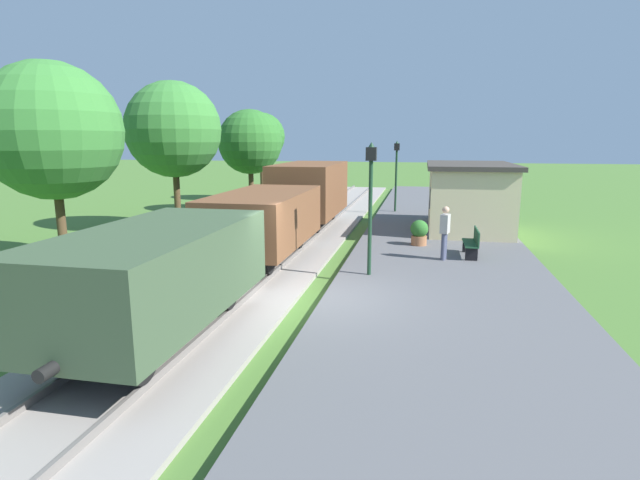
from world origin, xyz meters
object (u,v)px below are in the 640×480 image
(potted_planter, at_px, (419,232))
(tree_trackside_far, at_px, (173,130))
(lamp_post_near, at_px, (371,185))
(station_hut, at_px, (468,196))
(bench_near_hut, at_px, (473,242))
(bench_down_platform, at_px, (455,204))
(tree_trackside_mid, at_px, (52,132))
(freight_train, at_px, (269,218))
(lamp_post_far, at_px, (396,163))
(tree_field_left, at_px, (250,142))
(person_waiting, at_px, (445,231))
(tree_field_distant, at_px, (261,137))

(potted_planter, xyz_separation_m, tree_trackside_far, (-10.64, 2.31, 3.70))
(lamp_post_near, relative_size, tree_trackside_far, 0.57)
(station_hut, xyz_separation_m, bench_near_hut, (-0.25, -5.33, -0.93))
(bench_down_platform, relative_size, tree_trackside_mid, 0.24)
(tree_trackside_mid, bearing_deg, tree_trackside_far, 86.03)
(freight_train, bearing_deg, tree_trackside_mid, -163.46)
(tree_trackside_far, bearing_deg, bench_near_hut, -17.11)
(lamp_post_far, bearing_deg, tree_field_left, -177.91)
(freight_train, height_order, person_waiting, freight_train)
(lamp_post_far, relative_size, tree_trackside_far, 0.57)
(bench_near_hut, height_order, lamp_post_near, lamp_post_near)
(tree_trackside_mid, height_order, tree_field_distant, tree_trackside_mid)
(station_hut, xyz_separation_m, tree_trackside_far, (-12.61, -1.52, 2.77))
(tree_trackside_far, distance_m, tree_field_left, 6.12)
(lamp_post_near, bearing_deg, potted_planter, 73.12)
(person_waiting, height_order, potted_planter, person_waiting)
(tree_trackside_mid, bearing_deg, potted_planter, 21.99)
(tree_field_left, bearing_deg, tree_trackside_far, -103.08)
(person_waiting, height_order, lamp_post_near, lamp_post_near)
(potted_planter, height_order, tree_field_left, tree_field_left)
(freight_train, distance_m, tree_field_left, 11.98)
(lamp_post_near, bearing_deg, lamp_post_far, 90.00)
(potted_planter, bearing_deg, tree_trackside_mid, -158.01)
(freight_train, distance_m, tree_trackside_far, 8.16)
(bench_down_platform, xyz_separation_m, tree_field_distant, (-12.10, 5.20, 3.46))
(freight_train, relative_size, bench_near_hut, 12.93)
(potted_planter, relative_size, tree_trackside_mid, 0.14)
(freight_train, relative_size, tree_trackside_mid, 3.05)
(bench_down_platform, distance_m, potted_planter, 8.59)
(potted_planter, xyz_separation_m, tree_field_left, (-9.26, 8.25, 3.14))
(freight_train, xyz_separation_m, lamp_post_far, (3.49, 11.16, 1.30))
(bench_down_platform, relative_size, tree_field_distant, 0.26)
(freight_train, xyz_separation_m, potted_planter, (4.83, 2.62, -0.78))
(freight_train, relative_size, lamp_post_near, 5.24)
(freight_train, xyz_separation_m, bench_near_hut, (6.55, 1.13, -0.78))
(tree_trackside_far, bearing_deg, tree_field_left, 76.92)
(tree_trackside_mid, height_order, tree_trackside_far, tree_trackside_far)
(tree_field_left, xyz_separation_m, tree_field_distant, (-1.11, 5.36, 0.32))
(tree_field_left, bearing_deg, station_hut, -21.46)
(bench_near_hut, bearing_deg, lamp_post_far, 106.98)
(bench_near_hut, relative_size, potted_planter, 1.64)
(lamp_post_far, distance_m, tree_field_distant, 10.45)
(freight_train, xyz_separation_m, station_hut, (6.80, 6.46, 0.15))
(freight_train, distance_m, lamp_post_near, 4.13)
(potted_planter, relative_size, lamp_post_near, 0.25)
(lamp_post_near, bearing_deg, tree_field_left, 122.03)
(lamp_post_far, bearing_deg, lamp_post_near, -90.00)
(potted_planter, distance_m, tree_field_distant, 17.46)
(tree_field_left, bearing_deg, bench_down_platform, 0.83)
(tree_field_left, bearing_deg, tree_trackside_mid, -98.27)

